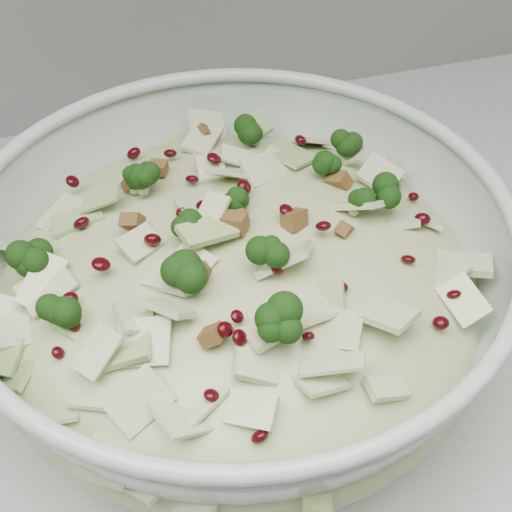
{
  "coord_description": "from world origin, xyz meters",
  "views": [
    {
      "loc": [
        0.2,
        1.29,
        1.34
      ],
      "look_at": [
        0.3,
        1.61,
        1.01
      ],
      "focal_mm": 50.0,
      "sensor_mm": 36.0,
      "label": 1
    }
  ],
  "objects": [
    {
      "name": "mixing_bowl",
      "position": [
        0.29,
        1.62,
        0.98
      ],
      "size": [
        0.47,
        0.47,
        0.15
      ],
      "rotation": [
        0.0,
        0.0,
        -0.37
      ],
      "color": "#A5B6A7",
      "rests_on": "counter"
    },
    {
      "name": "salad",
      "position": [
        0.29,
        1.62,
        1.0
      ],
      "size": [
        0.42,
        0.42,
        0.15
      ],
      "rotation": [
        0.0,
        0.0,
        -0.29
      ],
      "color": "#B5B87E",
      "rests_on": "mixing_bowl"
    }
  ]
}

